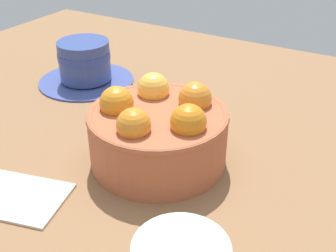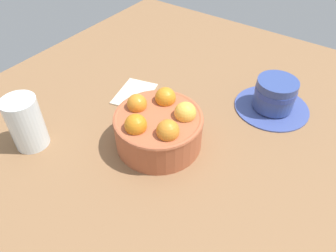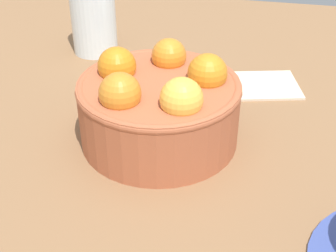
{
  "view_description": "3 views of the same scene",
  "coord_description": "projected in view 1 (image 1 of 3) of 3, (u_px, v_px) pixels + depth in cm",
  "views": [
    {
      "loc": [
        -22.99,
        36.88,
        30.19
      ],
      "look_at": [
        -0.17,
        -2.06,
        3.9
      ],
      "focal_mm": 45.68,
      "sensor_mm": 36.0,
      "label": 1
    },
    {
      "loc": [
        -35.5,
        -27.07,
        45.07
      ],
      "look_at": [
        1.35,
        -1.23,
        4.06
      ],
      "focal_mm": 34.7,
      "sensor_mm": 36.0,
      "label": 2
    },
    {
      "loc": [
        9.6,
        -40.73,
        29.18
      ],
      "look_at": [
        1.37,
        -2.02,
        3.11
      ],
      "focal_mm": 50.97,
      "sensor_mm": 36.0,
      "label": 3
    }
  ],
  "objects": [
    {
      "name": "ground_plane",
      "position": [
        159.0,
        172.0,
        0.54
      ],
      "size": [
        115.47,
        94.72,
        3.5
      ],
      "primitive_type": "cube",
      "color": "brown"
    },
    {
      "name": "folded_napkin",
      "position": [
        17.0,
        196.0,
        0.46
      ],
      "size": [
        12.02,
        9.78,
        0.6
      ],
      "primitive_type": "cube",
      "rotation": [
        0.0,
        0.0,
        0.25
      ],
      "color": "beige",
      "rests_on": "ground_plane"
    },
    {
      "name": "terracotta_bowl",
      "position": [
        158.0,
        131.0,
        0.51
      ],
      "size": [
        16.63,
        16.63,
        9.49
      ],
      "color": "#AD5938",
      "rests_on": "ground_plane"
    },
    {
      "name": "coffee_cup",
      "position": [
        85.0,
        64.0,
        0.71
      ],
      "size": [
        16.01,
        16.01,
        7.11
      ],
      "color": "#3C4D91",
      "rests_on": "ground_plane"
    }
  ]
}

